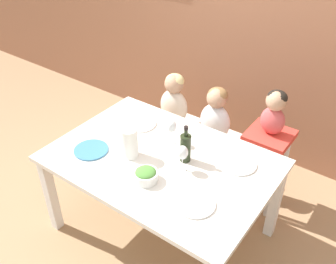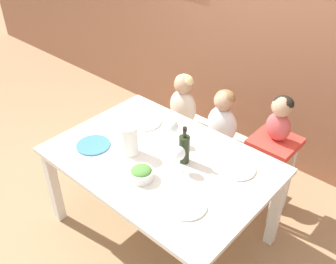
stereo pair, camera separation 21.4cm
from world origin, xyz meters
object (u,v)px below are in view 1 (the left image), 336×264
Objects in this scene: wine_bottle at (185,147)px; paper_towel_roll at (129,143)px; person_child_left at (174,98)px; person_child_center at (215,113)px; chair_right_highchair at (267,150)px; wine_glass_far at (172,127)px; wine_glass_near at (183,153)px; dinner_plate_front_left at (91,150)px; person_baby_right at (275,110)px; dinner_plate_back_right at (238,164)px; chair_far_center at (213,144)px; dinner_plate_back_left at (140,124)px; salad_bowl_large at (146,175)px; dinner_plate_front_right at (195,204)px; chair_far_left at (174,129)px.

wine_bottle is 0.39m from paper_towel_roll.
person_child_left is 1.00× the size of person_child_center.
chair_right_highchair is 3.73× the size of wine_glass_far.
wine_glass_near is 0.69m from dinner_plate_front_left.
chair_right_highchair is at bearing 68.43° from wine_glass_near.
wine_glass_far is (-0.24, 0.21, 0.00)m from wine_glass_near.
person_baby_right is at bearing 51.48° from paper_towel_roll.
chair_right_highchair is 2.89× the size of dinner_plate_back_right.
wine_bottle reaches higher than chair_right_highchair.
chair_far_center is 1.13m from dinner_plate_front_left.
person_child_center is 0.64m from dinner_plate_back_left.
person_child_left reaches higher than salad_bowl_large.
person_child_left is 0.97m from dinner_plate_front_left.
paper_towel_roll is 0.29m from salad_bowl_large.
dinner_plate_front_right is (0.48, -0.43, -0.13)m from wine_glass_far.
dinner_plate_back_right is at bearing 5.99° from wine_glass_far.
chair_far_left is 1.91× the size of dinner_plate_front_left.
dinner_plate_front_right is at bearing -93.24° from chair_right_highchair.
person_baby_right is 1.00m from dinner_plate_front_right.
chair_far_left is 1.91× the size of dinner_plate_back_right.
dinner_plate_back_left is (-0.39, -0.51, 0.02)m from person_child_center.
paper_towel_roll is 0.41m from dinner_plate_back_left.
wine_glass_far is (-0.05, -0.55, 0.47)m from chair_far_center.
dinner_plate_front_right is at bearing -93.23° from person_baby_right.
salad_bowl_large is (-0.13, -0.23, -0.09)m from wine_glass_near.
dinner_plate_back_right is at bearing -46.92° from chair_far_center.
chair_far_center is 0.98m from paper_towel_roll.
person_child_center is 1.93× the size of dinner_plate_back_left.
chair_right_highchair is 0.83m from wine_glass_far.
salad_bowl_large is 0.65× the size of dinner_plate_front_left.
person_child_center is at bearing 90.00° from chair_far_center.
dinner_plate_front_left and dinner_plate_back_left have the same top height.
wine_glass_near is at bearing -76.45° from chair_far_center.
wine_bottle is at bearing -116.91° from chair_right_highchair.
chair_right_highchair is 1.96× the size of person_baby_right.
wine_bottle is 1.46× the size of wine_glass_far.
chair_far_left is 1.07m from dinner_plate_back_right.
chair_far_center is at bearing 84.63° from wine_glass_far.
dinner_plate_back_left reaches higher than chair_right_highchair.
person_child_left is 1.02m from dinner_plate_back_right.
person_child_left is at bearing 179.81° from chair_far_center.
person_child_left is 1.31× the size of person_baby_right.
chair_far_center is 1.12m from dinner_plate_front_right.
person_child_left is 0.93m from person_baby_right.
chair_far_center is 2.12× the size of paper_towel_roll.
wine_bottle is 1.13× the size of dinner_plate_back_left.
paper_towel_roll is (-0.68, -0.85, -0.09)m from person_baby_right.
dinner_plate_front_right is at bearing -49.20° from chair_far_left.
dinner_plate_back_left is (0.07, 0.47, 0.00)m from dinner_plate_front_left.
chair_far_center is 2.94× the size of salad_bowl_large.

